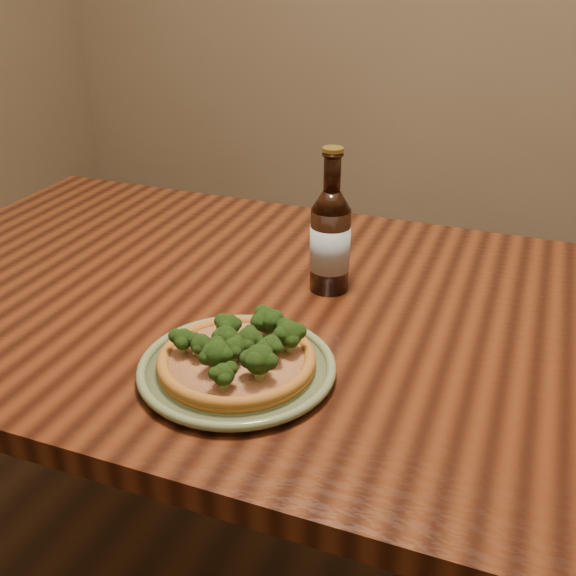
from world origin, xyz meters
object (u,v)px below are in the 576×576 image
(pizza, at_px, (238,356))
(plate, at_px, (237,368))
(table, at_px, (294,349))
(beer_bottle, at_px, (330,239))

(pizza, bearing_deg, plate, -174.25)
(table, distance_m, plate, 0.25)
(table, relative_size, pizza, 7.06)
(beer_bottle, bearing_deg, pizza, -115.40)
(table, relative_size, plate, 5.61)
(table, height_order, plate, plate)
(pizza, distance_m, beer_bottle, 0.31)
(plate, height_order, beer_bottle, beer_bottle)
(table, distance_m, beer_bottle, 0.21)
(plate, distance_m, beer_bottle, 0.32)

